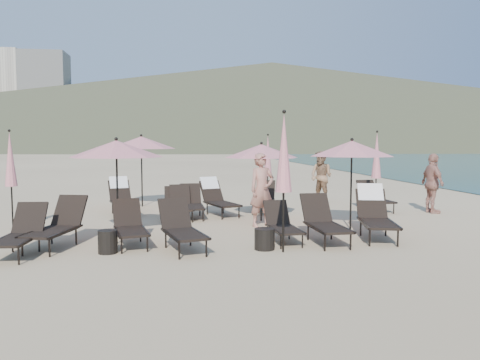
{
  "coord_description": "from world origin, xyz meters",
  "views": [
    {
      "loc": [
        -2.3,
        -9.81,
        2.19
      ],
      "look_at": [
        -0.55,
        3.5,
        1.1
      ],
      "focal_mm": 35.0,
      "sensor_mm": 36.0,
      "label": 1
    }
  ],
  "objects": [
    {
      "name": "ground",
      "position": [
        0.0,
        0.0,
        0.0
      ],
      "size": [
        800.0,
        800.0,
        0.0
      ],
      "primitive_type": "plane",
      "color": "#D6BA8C",
      "rests_on": "ground"
    },
    {
      "name": "volcanic_headland",
      "position": [
        71.37,
        302.62,
        26.49
      ],
      "size": [
        690.0,
        690.0,
        55.0
      ],
      "color": "brown",
      "rests_on": "ground"
    },
    {
      "name": "hotel_skyline",
      "position": [
        -93.62,
        271.21,
        24.18
      ],
      "size": [
        109.0,
        82.0,
        55.0
      ],
      "color": "beige",
      "rests_on": "ground"
    },
    {
      "name": "lounger_0",
      "position": [
        -4.82,
        0.24,
        0.48
      ],
      "size": [
        1.08,
        1.88,
        1.02
      ],
      "rotation": [
        0.0,
        0.0,
        -0.25
      ],
      "color": "black",
      "rests_on": "ground"
    },
    {
      "name": "lounger_1",
      "position": [
        -3.34,
        0.24,
        0.43
      ],
      "size": [
        0.94,
        1.7,
        0.92
      ],
      "rotation": [
        0.0,
        0.0,
        0.22
      ],
      "color": "black",
      "rests_on": "ground"
    },
    {
      "name": "lounger_2",
      "position": [
        -2.25,
        -0.31,
        0.46
      ],
      "size": [
        1.07,
        1.81,
        0.98
      ],
      "rotation": [
        0.0,
        0.0,
        0.26
      ],
      "color": "black",
      "rests_on": "ground"
    },
    {
      "name": "lounger_3",
      "position": [
        -0.05,
        0.15,
        0.4
      ],
      "size": [
        0.66,
        1.51,
        0.85
      ],
      "rotation": [
        0.0,
        0.0,
        0.07
      ],
      "color": "black",
      "rests_on": "ground"
    },
    {
      "name": "lounger_4",
      "position": [
        0.85,
        -0.03,
        0.47
      ],
      "size": [
        0.73,
        1.77,
        1.0
      ],
      "rotation": [
        0.0,
        0.0,
        0.04
      ],
      "color": "black",
      "rests_on": "ground"
    },
    {
      "name": "lounger_5",
      "position": [
        2.17,
        0.33,
        0.57
      ],
      "size": [
        1.09,
        2.0,
        1.19
      ],
      "rotation": [
        0.0,
        0.0,
        -0.22
      ],
      "color": "black",
      "rests_on": "ground"
    },
    {
      "name": "lounger_6",
      "position": [
        -4.02,
        4.72,
        0.53
      ],
      "size": [
        1.11,
        1.88,
        1.11
      ],
      "rotation": [
        0.0,
        0.0,
        0.28
      ],
      "color": "black",
      "rests_on": "ground"
    },
    {
      "name": "lounger_7",
      "position": [
        -2.24,
        3.61,
        0.43
      ],
      "size": [
        0.71,
        1.64,
        0.92
      ],
      "rotation": [
        0.0,
        0.0,
        0.06
      ],
      "color": "black",
      "rests_on": "ground"
    },
    {
      "name": "lounger_8",
      "position": [
        -2.42,
        3.69,
        0.41
      ],
      "size": [
        0.63,
        1.54,
        0.87
      ],
      "rotation": [
        0.0,
        0.0,
        0.04
      ],
      "color": "black",
      "rests_on": "ground"
    },
    {
      "name": "lounger_9",
      "position": [
        -1.15,
        4.17,
        0.53
      ],
      "size": [
        1.19,
        1.88,
        1.11
      ],
      "rotation": [
        0.0,
        0.0,
        0.34
      ],
      "color": "black",
      "rests_on": "ground"
    },
    {
      "name": "lounger_10",
      "position": [
        0.36,
        4.62,
        0.44
      ],
      "size": [
        1.05,
        1.74,
        0.94
      ],
      "rotation": [
        0.0,
        0.0,
        -0.28
      ],
      "color": "black",
      "rests_on": "ground"
    },
    {
      "name": "lounger_11",
      "position": [
        3.91,
        4.37,
        0.44
      ],
      "size": [
        0.72,
        1.66,
        0.94
      ],
      "rotation": [
        0.0,
        0.0,
        0.07
      ],
      "color": "black",
      "rests_on": "ground"
    },
    {
      "name": "lounger_12",
      "position": [
        -5.36,
        -0.38,
        0.44
      ],
      "size": [
        0.73,
        1.69,
        0.95
      ],
      "rotation": [
        0.0,
        0.0,
        -0.06
      ],
      "color": "black",
      "rests_on": "ground"
    },
    {
      "name": "lounger_13",
      "position": [
        -1.93,
        3.75,
        0.44
      ],
      "size": [
        0.69,
        1.65,
        0.94
      ],
      "rotation": [
        0.0,
        0.0,
        0.04
      ],
      "color": "black",
      "rests_on": "ground"
    },
    {
      "name": "umbrella_open_0",
      "position": [
        -3.71,
        1.22,
        2.04
      ],
      "size": [
        2.14,
        2.14,
        2.3
      ],
      "color": "black",
      "rests_on": "ground"
    },
    {
      "name": "umbrella_open_1",
      "position": [
        -0.03,
        2.9,
        1.94
      ],
      "size": [
        2.04,
        2.04,
        2.2
      ],
      "color": "black",
      "rests_on": "ground"
    },
    {
      "name": "umbrella_open_2",
      "position": [
        1.99,
        1.39,
        2.03
      ],
      "size": [
        2.13,
        2.13,
        2.3
      ],
      "color": "black",
      "rests_on": "ground"
    },
    {
      "name": "umbrella_open_3",
      "position": [
        -3.54,
        6.25,
        2.17
      ],
      "size": [
        2.28,
        2.28,
        2.46
      ],
      "color": "black",
      "rests_on": "ground"
    },
    {
      "name": "umbrella_closed_0",
      "position": [
        -0.25,
        -0.83,
        1.96
      ],
      "size": [
        0.33,
        0.33,
        2.82
      ],
      "color": "black",
      "rests_on": "ground"
    },
    {
      "name": "umbrella_closed_1",
      "position": [
        3.68,
        3.75,
        1.77
      ],
      "size": [
        0.3,
        0.3,
        2.54
      ],
      "color": "black",
      "rests_on": "ground"
    },
    {
      "name": "umbrella_closed_2",
      "position": [
        -6.5,
        2.61,
        1.75
      ],
      "size": [
        0.29,
        0.29,
        2.51
      ],
      "color": "black",
      "rests_on": "ground"
    },
    {
      "name": "umbrella_closed_3",
      "position": [
        0.67,
        5.61,
        1.72
      ],
      "size": [
        0.29,
        0.29,
        2.47
      ],
      "color": "black",
      "rests_on": "ground"
    },
    {
      "name": "side_table_0",
      "position": [
        -3.7,
        -0.46,
        0.23
      ],
      "size": [
        0.38,
        0.38,
        0.46
      ],
      "primitive_type": "cylinder",
      "color": "black",
      "rests_on": "ground"
    },
    {
      "name": "side_table_1",
      "position": [
        -0.57,
        -0.55,
        0.22
      ],
      "size": [
        0.42,
        0.42,
        0.43
      ],
      "primitive_type": "cylinder",
      "color": "black",
      "rests_on": "ground"
    },
    {
      "name": "beachgoer_a",
      "position": [
        -0.16,
        2.06,
        0.96
      ],
      "size": [
        0.81,
        0.67,
        1.91
      ],
      "primitive_type": "imported",
      "rotation": [
        0.0,
        0.0,
        0.34
      ],
      "color": "#AF715F",
      "rests_on": "ground"
    },
    {
      "name": "beachgoer_b",
      "position": [
        2.89,
        6.75,
        0.93
      ],
      "size": [
        1.1,
        1.14,
        1.86
      ],
      "primitive_type": "imported",
      "rotation": [
        0.0,
        0.0,
        -0.94
      ],
      "color": "#946C4C",
      "rests_on": "ground"
    },
    {
      "name": "beachgoer_c",
      "position": [
        5.46,
        3.63,
        0.92
      ],
      "size": [
        0.48,
        1.09,
        1.85
      ],
      "primitive_type": "imported",
      "rotation": [
        0.0,
        0.0,
        1.6
      ],
      "color": "tan",
      "rests_on": "ground"
    }
  ]
}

